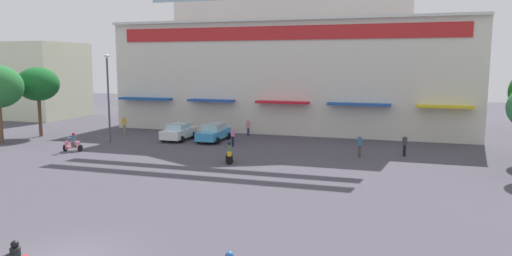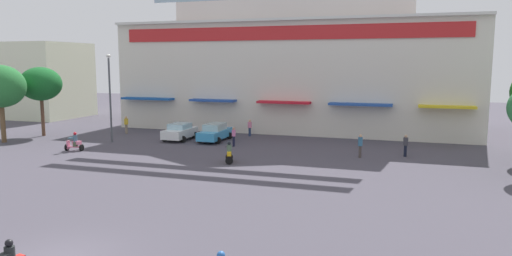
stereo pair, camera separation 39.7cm
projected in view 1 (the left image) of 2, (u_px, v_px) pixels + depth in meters
name	position (u px, v px, depth m)	size (l,w,h in m)	color
ground_plane	(210.00, 176.00, 28.84)	(128.00, 128.00, 0.00)	#47434E
colonial_building	(297.00, 44.00, 50.09)	(35.40, 18.67, 20.02)	beige
flank_building_left	(33.00, 80.00, 59.20)	(11.14, 8.78, 9.26)	beige
plaza_tree_2	(38.00, 84.00, 43.63)	(3.87, 3.69, 6.45)	brown
parked_car_0	(178.00, 132.00, 41.96)	(2.39, 3.90, 1.50)	white
parked_car_1	(214.00, 132.00, 41.44)	(2.31, 4.45, 1.56)	#3795D0
scooter_rider_2	(73.00, 144.00, 36.75)	(1.45, 0.75, 1.49)	black
scooter_rider_3	(229.00, 154.00, 32.51)	(0.97, 1.44, 1.52)	black
pedestrian_0	(360.00, 144.00, 34.29)	(0.44, 0.44, 1.72)	#453C38
pedestrian_1	(248.00, 127.00, 44.23)	(0.49, 0.49, 1.56)	navy
pedestrian_2	(233.00, 135.00, 38.81)	(0.42, 0.42, 1.59)	black
pedestrian_3	(124.00, 124.00, 45.66)	(0.52, 0.52, 1.68)	#81705C
pedestrian_4	(405.00, 144.00, 34.74)	(0.48, 0.48, 1.64)	black
streetlamp_near	(108.00, 92.00, 40.23)	(0.40, 0.40, 7.56)	#474C51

